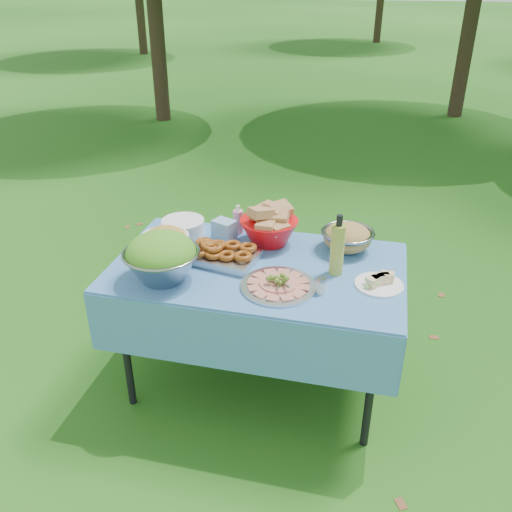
{
  "coord_description": "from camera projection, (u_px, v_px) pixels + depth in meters",
  "views": [
    {
      "loc": [
        0.55,
        -2.32,
        2.1
      ],
      "look_at": [
        -0.01,
        0.0,
        0.81
      ],
      "focal_mm": 38.0,
      "sensor_mm": 36.0,
      "label": 1
    }
  ],
  "objects": [
    {
      "name": "pasta_bowl_steel",
      "position": [
        347.0,
        237.0,
        2.86
      ],
      "size": [
        0.35,
        0.35,
        0.15
      ],
      "primitive_type": null,
      "rotation": [
        0.0,
        0.0,
        0.34
      ],
      "color": "gray",
      "rests_on": "picnic_table"
    },
    {
      "name": "salad_bowl",
      "position": [
        161.0,
        257.0,
        2.56
      ],
      "size": [
        0.48,
        0.48,
        0.24
      ],
      "primitive_type": null,
      "rotation": [
        0.0,
        0.0,
        -0.44
      ],
      "color": "gray",
      "rests_on": "picnic_table"
    },
    {
      "name": "charcuterie_platter",
      "position": [
        278.0,
        280.0,
        2.53
      ],
      "size": [
        0.43,
        0.43,
        0.08
      ],
      "primitive_type": "cylinder",
      "rotation": [
        0.0,
        0.0,
        0.23
      ],
      "color": "silver",
      "rests_on": "picnic_table"
    },
    {
      "name": "sanitizer_bottle",
      "position": [
        238.0,
        219.0,
        3.03
      ],
      "size": [
        0.07,
        0.07,
        0.17
      ],
      "primitive_type": "cylinder",
      "rotation": [
        0.0,
        0.0,
        0.22
      ],
      "color": "pink",
      "rests_on": "picnic_table"
    },
    {
      "name": "plate_stack",
      "position": [
        183.0,
        226.0,
        3.05
      ],
      "size": [
        0.27,
        0.27,
        0.08
      ],
      "primitive_type": "cylinder",
      "rotation": [
        0.0,
        0.0,
        -0.15
      ],
      "color": "white",
      "rests_on": "picnic_table"
    },
    {
      "name": "fried_tray",
      "position": [
        223.0,
        253.0,
        2.76
      ],
      "size": [
        0.39,
        0.31,
        0.08
      ],
      "primitive_type": "cube",
      "rotation": [
        0.0,
        0.0,
        -0.19
      ],
      "color": "#AFAEB3",
      "rests_on": "picnic_table"
    },
    {
      "name": "cheese_plate",
      "position": [
        380.0,
        280.0,
        2.55
      ],
      "size": [
        0.3,
        0.3,
        0.06
      ],
      "primitive_type": "cylinder",
      "rotation": [
        0.0,
        0.0,
        0.39
      ],
      "color": "white",
      "rests_on": "picnic_table"
    },
    {
      "name": "ground",
      "position": [
        257.0,
        381.0,
        3.1
      ],
      "size": [
        80.0,
        80.0,
        0.0
      ],
      "primitive_type": "plane",
      "color": "#103E0B",
      "rests_on": "ground"
    },
    {
      "name": "wipes_box",
      "position": [
        224.0,
        230.0,
        2.98
      ],
      "size": [
        0.14,
        0.13,
        0.11
      ],
      "primitive_type": "cube",
      "rotation": [
        0.0,
        0.0,
        -0.39
      ],
      "color": "#87B1D5",
      "rests_on": "picnic_table"
    },
    {
      "name": "shaker",
      "position": [
        321.0,
        286.0,
        2.49
      ],
      "size": [
        0.06,
        0.06,
        0.08
      ],
      "primitive_type": "cylinder",
      "rotation": [
        0.0,
        0.0,
        0.18
      ],
      "color": "white",
      "rests_on": "picnic_table"
    },
    {
      "name": "pasta_bowl_white",
      "position": [
        165.0,
        240.0,
        2.84
      ],
      "size": [
        0.3,
        0.3,
        0.14
      ],
      "primitive_type": null,
      "rotation": [
        0.0,
        0.0,
        0.26
      ],
      "color": "white",
      "rests_on": "picnic_table"
    },
    {
      "name": "picnic_table",
      "position": [
        257.0,
        327.0,
        2.92
      ],
      "size": [
        1.46,
        0.86,
        0.76
      ],
      "primitive_type": "cube",
      "color": "#84CDFE",
      "rests_on": "ground"
    },
    {
      "name": "bread_bowl",
      "position": [
        269.0,
        225.0,
        2.91
      ],
      "size": [
        0.34,
        0.34,
        0.21
      ],
      "primitive_type": null,
      "rotation": [
        0.0,
        0.0,
        -0.08
      ],
      "color": "red",
      "rests_on": "picnic_table"
    },
    {
      "name": "oil_bottle",
      "position": [
        338.0,
        245.0,
        2.6
      ],
      "size": [
        0.07,
        0.07,
        0.31
      ],
      "primitive_type": "cylinder",
      "rotation": [
        0.0,
        0.0,
        0.02
      ],
      "color": "#A6AE3A",
      "rests_on": "picnic_table"
    }
  ]
}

